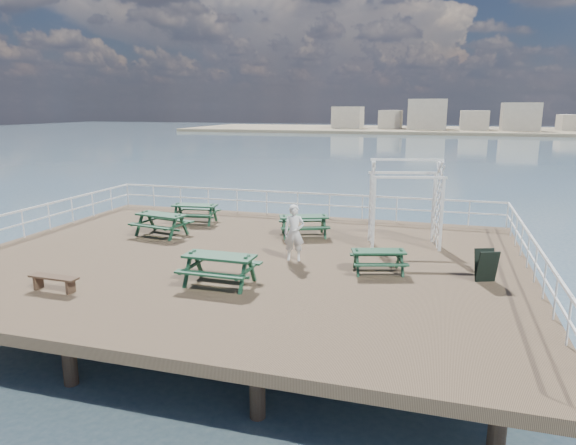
% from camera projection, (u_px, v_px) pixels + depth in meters
% --- Properties ---
extents(ground, '(18.00, 14.00, 0.30)m').
position_uv_depth(ground, '(242.00, 261.00, 17.02)').
color(ground, brown).
rests_on(ground, ground).
extents(sea_backdrop, '(300.00, 300.00, 9.20)m').
position_uv_depth(sea_backdrop, '(467.00, 127.00, 138.96)').
color(sea_backdrop, '#466075').
rests_on(sea_backdrop, ground).
extents(railing, '(17.77, 13.76, 1.10)m').
position_uv_depth(railing, '(265.00, 215.00, 19.21)').
color(railing, white).
rests_on(railing, ground).
extents(picnic_table_a, '(2.19, 1.89, 0.95)m').
position_uv_depth(picnic_table_a, '(161.00, 220.00, 19.69)').
color(picnic_table_a, '#163E25').
rests_on(picnic_table_a, ground).
extents(picnic_table_b, '(2.00, 1.69, 0.90)m').
position_uv_depth(picnic_table_b, '(195.00, 210.00, 21.80)').
color(picnic_table_b, '#163E25').
rests_on(picnic_table_b, ground).
extents(picnic_table_c, '(2.24, 2.03, 0.89)m').
position_uv_depth(picnic_table_c, '(304.00, 221.00, 19.58)').
color(picnic_table_c, '#163E25').
rests_on(picnic_table_c, ground).
extents(picnic_table_d, '(2.00, 1.62, 0.96)m').
position_uv_depth(picnic_table_d, '(220.00, 263.00, 14.22)').
color(picnic_table_d, '#163E25').
rests_on(picnic_table_d, ground).
extents(picnic_table_e, '(1.87, 1.66, 0.77)m').
position_uv_depth(picnic_table_e, '(378.00, 256.00, 15.29)').
color(picnic_table_e, '#163E25').
rests_on(picnic_table_e, ground).
extents(flat_bench_near, '(1.44, 0.39, 0.41)m').
position_uv_depth(flat_bench_near, '(54.00, 280.00, 13.77)').
color(flat_bench_near, brown).
rests_on(flat_bench_near, ground).
extents(trellis_arbor, '(2.73, 1.85, 3.10)m').
position_uv_depth(trellis_arbor, '(405.00, 208.00, 18.03)').
color(trellis_arbor, white).
rests_on(trellis_arbor, ground).
extents(sandwich_board, '(0.69, 0.60, 0.94)m').
position_uv_depth(sandwich_board, '(486.00, 266.00, 14.47)').
color(sandwich_board, black).
rests_on(sandwich_board, ground).
extents(person, '(0.73, 0.54, 1.82)m').
position_uv_depth(person, '(294.00, 233.00, 16.40)').
color(person, white).
rests_on(person, ground).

